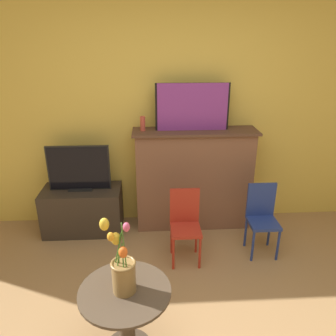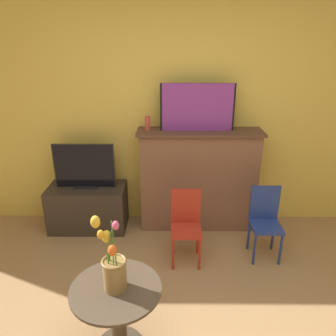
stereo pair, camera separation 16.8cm
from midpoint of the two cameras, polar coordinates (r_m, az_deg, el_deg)
The scene contains 10 objects.
wall_back at distance 3.53m, azimuth -0.21°, elevation 11.16°, with size 8.00×0.06×2.70m.
fireplace_mantel at distance 3.60m, azimuth 3.16°, elevation -1.72°, with size 1.30×0.36×1.11m.
painting at distance 3.37m, azimuth 2.83°, elevation 10.56°, with size 0.75×0.03×0.48m.
mantel_candle at distance 3.38m, azimuth -5.86°, elevation 7.69°, with size 0.05×0.05×0.15m.
tv_stand at distance 3.75m, azimuth -15.82°, elevation -7.04°, with size 0.83×0.42×0.49m.
tv_monitor at distance 3.55m, azimuth -16.59°, elevation -0.15°, with size 0.64×0.12×0.49m.
chair_red at distance 3.11m, azimuth 1.43°, elevation -9.31°, with size 0.28×0.28×0.70m.
chair_blue at distance 3.31m, azimuth 14.65°, elevation -7.95°, with size 0.28×0.28×0.70m.
side_table at distance 2.35m, azimuth -9.52°, elevation -23.55°, with size 0.59×0.59×0.52m.
vase_tulips at distance 2.12m, azimuth -10.30°, elevation -17.06°, with size 0.21×0.18×0.52m.
Camera 1 is at (-0.27, -1.34, 2.00)m, focal length 35.00 mm.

